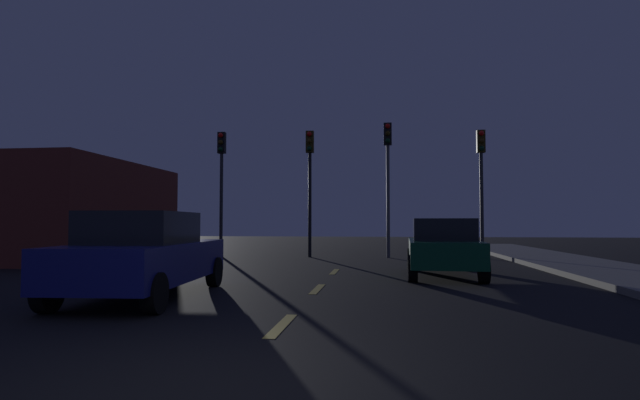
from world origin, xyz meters
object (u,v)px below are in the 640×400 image
car_adjacent_lane (145,255)px  car_stopped_ahead (443,247)px  traffic_signal_center_left (310,169)px  traffic_signal_center_right (388,164)px  traffic_signal_far_left (221,170)px  traffic_signal_far_right (481,168)px

car_adjacent_lane → car_stopped_ahead: bearing=37.5°
traffic_signal_center_left → traffic_signal_center_right: traffic_signal_center_right is taller
traffic_signal_far_left → car_stopped_ahead: (8.31, -6.86, -2.88)m
traffic_signal_center_right → traffic_signal_far_right: size_ratio=1.07×
traffic_signal_far_left → traffic_signal_center_left: 3.77m
traffic_signal_center_left → car_stopped_ahead: size_ratio=1.23×
traffic_signal_center_right → traffic_signal_far_right: traffic_signal_center_right is taller
traffic_signal_center_right → car_adjacent_lane: 12.72m
traffic_signal_far_left → traffic_signal_center_left: (3.77, -0.00, -0.02)m
traffic_signal_center_right → car_adjacent_lane: traffic_signal_center_right is taller
traffic_signal_far_left → car_stopped_ahead: bearing=-39.5°
traffic_signal_far_left → traffic_signal_center_right: (6.96, 0.00, 0.14)m
traffic_signal_center_left → traffic_signal_far_right: bearing=-0.0°
traffic_signal_far_left → car_adjacent_lane: size_ratio=1.14×
traffic_signal_far_left → car_stopped_ahead: size_ratio=1.23×
traffic_signal_center_right → traffic_signal_far_left: bearing=-180.0°
car_stopped_ahead → traffic_signal_far_left: bearing=140.5°
traffic_signal_far_right → car_adjacent_lane: traffic_signal_far_right is taller
car_adjacent_lane → traffic_signal_far_left: bearing=101.4°
car_adjacent_lane → traffic_signal_center_left: bearing=82.7°
car_stopped_ahead → traffic_signal_center_right: bearing=101.1°
traffic_signal_center_left → traffic_signal_far_right: (6.86, -0.00, -0.08)m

